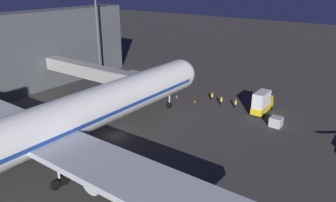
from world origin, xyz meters
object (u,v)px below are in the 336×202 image
Objects in this scene: apron_floodlight_mast at (98,31)px; ground_crew_marshaller_fwd at (212,96)px; airliner_at_gate at (49,127)px; ops_van at (262,102)px; ground_crew_by_belt_loader at (236,104)px; ground_crew_under_port_wing at (221,101)px; traffic_cone_nose_port at (195,101)px; jet_bridge at (97,73)px; baggage_container_near_belt at (276,122)px; traffic_cone_nose_starboard at (177,97)px.

ground_crew_marshaller_fwd is (-30.00, -1.76, -10.33)m from apron_floodlight_mast.
airliner_at_gate is 40.96m from apron_floodlight_mast.
ops_van reaches higher than ground_crew_by_belt_loader.
ground_crew_under_port_wing is 3.31× the size of traffic_cone_nose_port.
jet_bridge is 14.84× the size of ground_crew_marshaller_fwd.
airliner_at_gate is 114.74× the size of traffic_cone_nose_port.
ground_crew_by_belt_loader reaches higher than baggage_container_near_belt.
ground_crew_under_port_wing is at bearing -102.68° from airliner_at_gate.
ground_crew_by_belt_loader is at bearing 9.65° from ops_van.
airliner_at_gate reaches higher than ground_crew_under_port_wing.
apron_floodlight_mast reaches higher than ops_van.
ops_van is 3.27× the size of ground_crew_under_port_wing.
traffic_cone_nose_port is at bearing -145.35° from jet_bridge.
airliner_at_gate is 23.95m from jet_bridge.
traffic_cone_nose_port and traffic_cone_nose_starboard have the same top height.
ground_crew_under_port_wing reaches higher than traffic_cone_nose_port.
jet_bridge reaches higher than ground_crew_marshaller_fwd.
apron_floodlight_mast reaches higher than ground_crew_by_belt_loader.
ground_crew_under_port_wing is (-32.71, -0.46, -10.27)m from apron_floodlight_mast.
ground_crew_by_belt_loader reaches higher than traffic_cone_nose_port.
ground_crew_marshaller_fwd reaches higher than traffic_cone_nose_port.
airliner_at_gate is 36.55m from ops_van.
ops_van reaches higher than baggage_container_near_belt.
apron_floodlight_mast is 41.23m from ops_van.
ops_van reaches higher than ground_crew_under_port_wing.
ground_crew_by_belt_loader reaches higher than traffic_cone_nose_starboard.
ground_crew_under_port_wing is (11.52, -2.87, 0.22)m from baggage_container_near_belt.
airliner_at_gate is 36.61× the size of ground_crew_by_belt_loader.
traffic_cone_nose_starboard is at bearing 8.42° from ground_crew_under_port_wing.
apron_floodlight_mast is 10.65× the size of baggage_container_near_belt.
jet_bridge is 1.29× the size of apron_floodlight_mast.
baggage_container_near_belt is (-18.73, -29.16, -4.92)m from airliner_at_gate.
ground_crew_by_belt_loader is (-9.95, -32.49, -4.76)m from airliner_at_gate.
traffic_cone_nose_starboard is at bearing 8.67° from ground_crew_by_belt_loader.
airliner_at_gate reaches higher than traffic_cone_nose_port.
apron_floodlight_mast is 45.52m from baggage_container_near_belt.
traffic_cone_nose_port is at bearing 178.07° from apron_floodlight_mast.
apron_floodlight_mast reaches higher than baggage_container_near_belt.
airliner_at_gate is at bearing 57.29° from baggage_container_near_belt.
apron_floodlight_mast is (25.50, -31.57, 5.56)m from airliner_at_gate.
jet_bridge is 16.50m from traffic_cone_nose_starboard.
apron_floodlight_mast is at bearing 0.81° from ground_crew_under_port_wing.
ground_crew_under_port_wing is 3.31× the size of traffic_cone_nose_starboard.
baggage_container_near_belt is 16.60m from traffic_cone_nose_port.
ground_crew_marshaller_fwd is at bearing -16.32° from baggage_container_near_belt.
ground_crew_marshaller_fwd is (5.46, -0.83, -0.01)m from ground_crew_by_belt_loader.
ops_van is 3.49× the size of ground_crew_marshaller_fwd.
jet_bridge is 26.99m from ground_crew_by_belt_loader.
jet_bridge reaches higher than ground_crew_under_port_wing.
ground_crew_under_port_wing is 9.54m from traffic_cone_nose_starboard.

